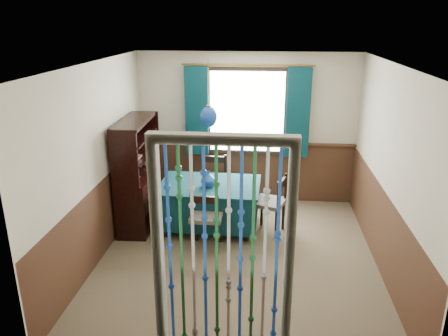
# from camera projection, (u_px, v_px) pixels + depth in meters

# --- Properties ---
(floor) EXTENTS (4.00, 4.00, 0.00)m
(floor) POSITION_uv_depth(u_px,v_px,m) (238.00, 257.00, 5.78)
(floor) COLOR brown
(floor) RESTS_ON ground
(ceiling) EXTENTS (4.00, 4.00, 0.00)m
(ceiling) POSITION_uv_depth(u_px,v_px,m) (240.00, 64.00, 4.96)
(ceiling) COLOR silver
(ceiling) RESTS_ON ground
(wall_back) EXTENTS (3.60, 0.00, 3.60)m
(wall_back) POSITION_uv_depth(u_px,v_px,m) (247.00, 129.00, 7.25)
(wall_back) COLOR beige
(wall_back) RESTS_ON ground
(wall_front) EXTENTS (3.60, 0.00, 3.60)m
(wall_front) POSITION_uv_depth(u_px,v_px,m) (222.00, 249.00, 3.49)
(wall_front) COLOR beige
(wall_front) RESTS_ON ground
(wall_left) EXTENTS (0.00, 4.00, 4.00)m
(wall_left) POSITION_uv_depth(u_px,v_px,m) (97.00, 163.00, 5.54)
(wall_left) COLOR beige
(wall_left) RESTS_ON ground
(wall_right) EXTENTS (0.00, 4.00, 4.00)m
(wall_right) POSITION_uv_depth(u_px,v_px,m) (389.00, 173.00, 5.20)
(wall_right) COLOR beige
(wall_right) RESTS_ON ground
(wainscot_back) EXTENTS (3.60, 0.00, 3.60)m
(wainscot_back) POSITION_uv_depth(u_px,v_px,m) (246.00, 172.00, 7.48)
(wainscot_back) COLOR #45291A
(wainscot_back) RESTS_ON ground
(wainscot_front) EXTENTS (3.60, 0.00, 3.60)m
(wainscot_front) POSITION_uv_depth(u_px,v_px,m) (222.00, 325.00, 3.75)
(wainscot_front) COLOR #45291A
(wainscot_front) RESTS_ON ground
(wainscot_left) EXTENTS (0.00, 4.00, 4.00)m
(wainscot_left) POSITION_uv_depth(u_px,v_px,m) (104.00, 217.00, 5.78)
(wainscot_left) COLOR #45291A
(wainscot_left) RESTS_ON ground
(wainscot_right) EXTENTS (0.00, 4.00, 4.00)m
(wainscot_right) POSITION_uv_depth(u_px,v_px,m) (381.00, 229.00, 5.45)
(wainscot_right) COLOR #45291A
(wainscot_right) RESTS_ON ground
(window) EXTENTS (1.32, 0.12, 1.42)m
(window) POSITION_uv_depth(u_px,v_px,m) (247.00, 112.00, 7.11)
(window) COLOR black
(window) RESTS_ON wall_back
(doorway) EXTENTS (1.16, 0.12, 2.18)m
(doorway) POSITION_uv_depth(u_px,v_px,m) (223.00, 266.00, 3.61)
(doorway) COLOR silver
(doorway) RESTS_ON ground
(dining_table) EXTENTS (1.48, 1.04, 0.70)m
(dining_table) POSITION_uv_depth(u_px,v_px,m) (210.00, 202.00, 6.46)
(dining_table) COLOR #0B323B
(dining_table) RESTS_ON floor
(chair_near) EXTENTS (0.43, 0.41, 0.86)m
(chair_near) POSITION_uv_depth(u_px,v_px,m) (206.00, 218.00, 5.86)
(chair_near) COLOR black
(chair_near) RESTS_ON floor
(chair_far) EXTENTS (0.47, 0.45, 0.91)m
(chair_far) POSITION_uv_depth(u_px,v_px,m) (213.00, 182.00, 7.03)
(chair_far) COLOR black
(chair_far) RESTS_ON floor
(chair_left) EXTENTS (0.41, 0.42, 0.82)m
(chair_left) POSITION_uv_depth(u_px,v_px,m) (152.00, 197.00, 6.59)
(chair_left) COLOR black
(chair_left) RESTS_ON floor
(chair_right) EXTENTS (0.53, 0.54, 0.88)m
(chair_right) POSITION_uv_depth(u_px,v_px,m) (271.00, 203.00, 6.29)
(chair_right) COLOR black
(chair_right) RESTS_ON floor
(sideboard) EXTENTS (0.47, 1.25, 1.62)m
(sideboard) POSITION_uv_depth(u_px,v_px,m) (139.00, 188.00, 6.58)
(sideboard) COLOR black
(sideboard) RESTS_ON floor
(pendant_lamp) EXTENTS (0.24, 0.24, 0.94)m
(pendant_lamp) POSITION_uv_depth(u_px,v_px,m) (209.00, 116.00, 6.04)
(pendant_lamp) COLOR olive
(pendant_lamp) RESTS_ON ceiling
(vase_table) EXTENTS (0.22, 0.22, 0.21)m
(vase_table) POSITION_uv_depth(u_px,v_px,m) (209.00, 179.00, 6.25)
(vase_table) COLOR navy
(vase_table) RESTS_ON dining_table
(bowl_shelf) EXTENTS (0.23, 0.23, 0.05)m
(bowl_shelf) POSITION_uv_depth(u_px,v_px,m) (135.00, 158.00, 6.14)
(bowl_shelf) COLOR beige
(bowl_shelf) RESTS_ON sideboard
(vase_sideboard) EXTENTS (0.19, 0.19, 0.17)m
(vase_sideboard) POSITION_uv_depth(u_px,v_px,m) (147.00, 160.00, 6.80)
(vase_sideboard) COLOR beige
(vase_sideboard) RESTS_ON sideboard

